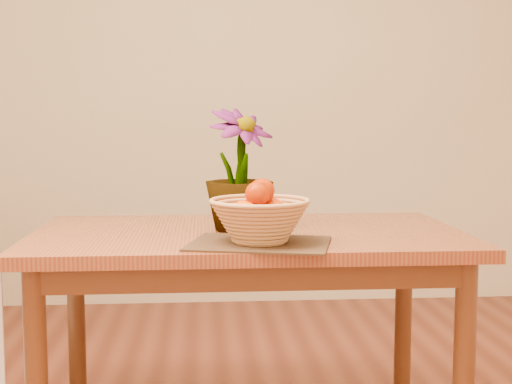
{
  "coord_description": "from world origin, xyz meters",
  "views": [
    {
      "loc": [
        -0.15,
        -2.01,
        1.12
      ],
      "look_at": [
        0.01,
        0.07,
        0.9
      ],
      "focal_mm": 50.0,
      "sensor_mm": 36.0,
      "label": 1
    }
  ],
  "objects": [
    {
      "name": "orange_pile",
      "position": [
        0.02,
        0.05,
        0.87
      ],
      "size": [
        0.16,
        0.17,
        0.14
      ],
      "rotation": [
        0.0,
        0.0,
        0.22
      ],
      "color": "#F23603",
      "rests_on": "wicker_basket"
    },
    {
      "name": "table",
      "position": [
        0.0,
        0.3,
        0.66
      ],
      "size": [
        1.4,
        0.8,
        0.75
      ],
      "color": "brown",
      "rests_on": "floor"
    },
    {
      "name": "wall_back",
      "position": [
        0.0,
        2.25,
        1.35
      ],
      "size": [
        4.0,
        0.02,
        2.7
      ],
      "primitive_type": "cube",
      "color": "beige",
      "rests_on": "floor"
    },
    {
      "name": "potted_plant",
      "position": [
        -0.03,
        0.31,
        0.95
      ],
      "size": [
        0.32,
        0.32,
        0.4
      ],
      "primitive_type": "imported",
      "rotation": [
        0.0,
        0.0,
        0.67
      ],
      "color": "#174213",
      "rests_on": "table"
    },
    {
      "name": "placemat",
      "position": [
        0.02,
        0.05,
        0.75
      ],
      "size": [
        0.46,
        0.39,
        0.01
      ],
      "primitive_type": "cube",
      "rotation": [
        0.0,
        0.0,
        -0.24
      ],
      "color": "#352113",
      "rests_on": "table"
    },
    {
      "name": "wicker_basket",
      "position": [
        0.02,
        0.05,
        0.82
      ],
      "size": [
        0.3,
        0.3,
        0.12
      ],
      "color": "#B3824A",
      "rests_on": "placemat"
    }
  ]
}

